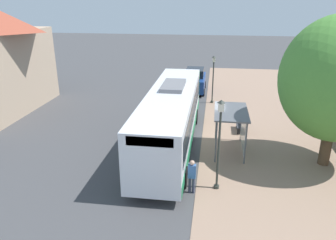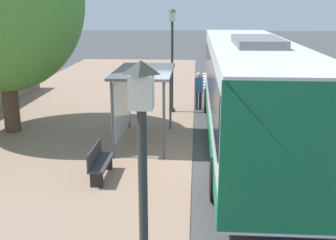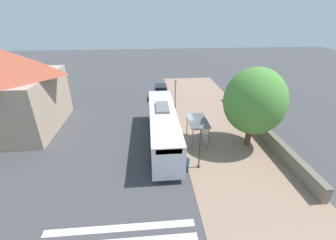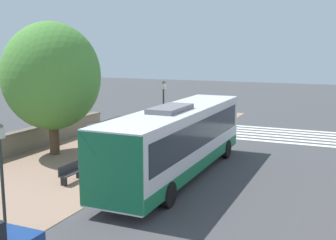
{
  "view_description": "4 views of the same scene",
  "coord_description": "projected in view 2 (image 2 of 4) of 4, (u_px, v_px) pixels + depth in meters",
  "views": [
    {
      "loc": [
        -0.57,
        18.29,
        8.11
      ],
      "look_at": [
        1.79,
        1.94,
        1.92
      ],
      "focal_mm": 35.0,
      "sensor_mm": 36.0,
      "label": 1
    },
    {
      "loc": [
        0.07,
        -11.72,
        4.39
      ],
      "look_at": [
        -0.79,
        1.01,
        0.84
      ],
      "focal_mm": 45.0,
      "sensor_mm": 36.0,
      "label": 2
    },
    {
      "loc": [
        2.97,
        20.11,
        11.75
      ],
      "look_at": [
        1.3,
        1.41,
        2.6
      ],
      "focal_mm": 24.0,
      "sensor_mm": 36.0,
      "label": 3
    },
    {
      "loc": [
        9.05,
        -16.86,
        6.0
      ],
      "look_at": [
        1.23,
        1.06,
        2.69
      ],
      "focal_mm": 45.0,
      "sensor_mm": 36.0,
      "label": 4
    }
  ],
  "objects": [
    {
      "name": "ground_plane",
      "position": [
        192.0,
        157.0,
        12.45
      ],
      "size": [
        120.0,
        120.0,
        0.0
      ],
      "primitive_type": "plane",
      "color": "#424244",
      "rests_on": "ground"
    },
    {
      "name": "sidewalk_plaza",
      "position": [
        44.0,
        153.0,
        12.74
      ],
      "size": [
        9.0,
        44.0,
        0.02
      ],
      "color": "#937560",
      "rests_on": "ground"
    },
    {
      "name": "shade_tree",
      "position": [
        0.0,
        0.0,
        13.75
      ],
      "size": [
        5.49,
        5.49,
        7.52
      ],
      "color": "brown",
      "rests_on": "ground"
    },
    {
      "name": "bus",
      "position": [
        250.0,
        91.0,
        12.87
      ],
      "size": [
        2.61,
        12.28,
        3.49
      ],
      "color": "silver",
      "rests_on": "ground"
    },
    {
      "name": "street_lamp_near",
      "position": [
        172.0,
        52.0,
        16.94
      ],
      "size": [
        0.28,
        0.28,
        4.19
      ],
      "color": "#2D332D",
      "rests_on": "ground"
    },
    {
      "name": "bench",
      "position": [
        99.0,
        162.0,
        10.8
      ],
      "size": [
        0.4,
        1.43,
        0.88
      ],
      "color": "#333338",
      "rests_on": "ground"
    },
    {
      "name": "street_lamp_far",
      "position": [
        143.0,
        204.0,
        4.54
      ],
      "size": [
        0.28,
        0.28,
        3.86
      ],
      "color": "#2D332D",
      "rests_on": "ground"
    },
    {
      "name": "pedestrian",
      "position": [
        199.0,
        88.0,
        17.78
      ],
      "size": [
        0.34,
        0.22,
        1.6
      ],
      "color": "#2D3347",
      "rests_on": "ground"
    },
    {
      "name": "bus_shelter",
      "position": [
        139.0,
        82.0,
        13.26
      ],
      "size": [
        1.79,
        3.29,
        2.38
      ],
      "color": "#515459",
      "rests_on": "ground"
    },
    {
      "name": "crosswalk_stripes",
      "position": [
        280.0,
        81.0,
        24.62
      ],
      "size": [
        9.0,
        5.25,
        0.01
      ],
      "color": "silver",
      "rests_on": "ground"
    }
  ]
}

